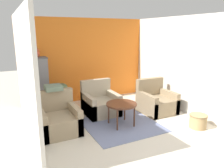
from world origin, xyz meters
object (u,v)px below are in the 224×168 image
at_px(armchair_left, 58,120).
at_px(armchair_middle, 100,104).
at_px(wicker_basket, 198,121).
at_px(armchair_right, 156,102).
at_px(coffee_table, 121,105).
at_px(parrot, 38,53).
at_px(potted_plant, 62,93).
at_px(birdcage, 40,85).

xyz_separation_m(armchair_left, armchair_middle, (1.22, 0.56, 0.00)).
relative_size(armchair_left, armchair_middle, 1.00).
bearing_deg(wicker_basket, armchair_right, 100.14).
distance_m(armchair_left, armchair_middle, 1.34).
relative_size(armchair_right, armchair_middle, 1.00).
height_order(armchair_left, armchair_middle, same).
bearing_deg(armchair_middle, armchair_left, -155.29).
bearing_deg(wicker_basket, coffee_table, 148.86).
xyz_separation_m(parrot, potted_plant, (0.57, -0.05, -1.12)).
relative_size(armchair_left, armchair_right, 1.00).
bearing_deg(birdcage, potted_plant, -4.90).
relative_size(coffee_table, birdcage, 0.48).
bearing_deg(wicker_basket, parrot, 137.38).
bearing_deg(armchair_left, parrot, 93.91).
distance_m(coffee_table, armchair_left, 1.40).
bearing_deg(armchair_middle, birdcage, 144.92).
height_order(armchair_middle, birdcage, birdcage).
height_order(parrot, wicker_basket, parrot).
height_order(coffee_table, potted_plant, potted_plant).
bearing_deg(coffee_table, birdcage, 128.96).
distance_m(armchair_middle, wicker_basket, 2.36).
bearing_deg(armchair_left, birdcage, 93.91).
height_order(armchair_right, potted_plant, armchair_right).
bearing_deg(coffee_table, parrot, 128.93).
bearing_deg(potted_plant, wicker_basket, -48.28).
height_order(coffee_table, armchair_middle, armchair_middle).
relative_size(armchair_left, wicker_basket, 2.19).
bearing_deg(coffee_table, armchair_right, 15.14).
relative_size(parrot, wicker_basket, 0.57).
xyz_separation_m(armchair_middle, wicker_basket, (1.59, -1.75, -0.11)).
bearing_deg(armchair_left, armchair_middle, 24.71).
xyz_separation_m(armchair_right, parrot, (-2.69, 1.46, 1.28)).
distance_m(armchair_right, birdcage, 3.09).
bearing_deg(potted_plant, parrot, 174.92).
distance_m(armchair_middle, parrot, 2.06).
height_order(armchair_middle, parrot, parrot).
relative_size(coffee_table, potted_plant, 0.97).
bearing_deg(armchair_right, armchair_left, -179.38).
xyz_separation_m(coffee_table, potted_plant, (-0.88, 1.74, -0.05)).
height_order(coffee_table, parrot, parrot).
relative_size(armchair_left, potted_plant, 1.21).
bearing_deg(armchair_middle, armchair_right, -21.20).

